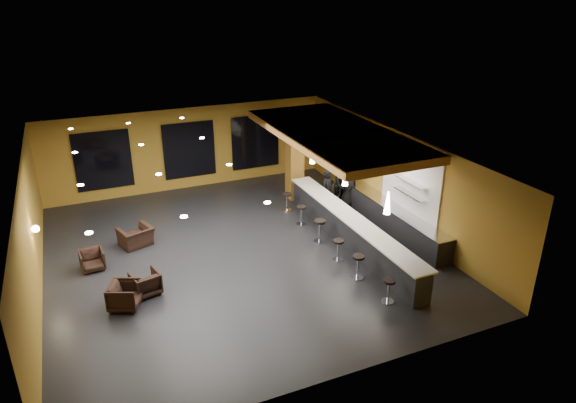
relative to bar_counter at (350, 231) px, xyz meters
name	(u,v)px	position (x,y,z in m)	size (l,w,h in m)	color
floor	(239,253)	(-3.65, 1.00, -0.55)	(12.00, 13.00, 0.10)	black
ceiling	(235,150)	(-3.65, 1.00, 3.05)	(12.00, 13.00, 0.10)	black
wall_back	(189,148)	(-3.65, 7.55, 1.25)	(12.00, 0.10, 3.50)	olive
wall_front	(335,317)	(-3.65, -5.55, 1.25)	(12.00, 0.10, 3.50)	olive
wall_left	(29,239)	(-9.70, 1.00, 1.25)	(0.10, 13.00, 3.50)	olive
wall_right	(396,178)	(2.40, 1.00, 1.25)	(0.10, 13.00, 3.50)	olive
wood_soffit	(334,134)	(0.35, 2.00, 2.86)	(3.60, 8.00, 0.28)	#A97131
window_left	(103,161)	(-7.15, 7.44, 1.20)	(2.20, 0.06, 2.40)	black
window_center	(189,150)	(-3.65, 7.44, 1.20)	(2.20, 0.06, 2.40)	black
window_right	(255,142)	(-0.65, 7.44, 1.20)	(2.20, 0.06, 2.40)	black
tile_backsplash	(411,180)	(2.31, 0.00, 1.50)	(0.06, 3.20, 2.40)	white
bar_counter	(350,231)	(0.00, 0.00, 0.00)	(0.60, 8.00, 1.00)	black
bar_top	(351,217)	(0.00, 0.00, 0.52)	(0.78, 8.10, 0.05)	silver
prep_counter	(391,218)	(2.00, 0.50, -0.07)	(0.70, 6.00, 0.86)	black
prep_top	(392,206)	(2.00, 0.50, 0.39)	(0.72, 6.00, 0.03)	silver
wall_shelf_lower	(410,194)	(2.17, -0.20, 1.10)	(0.30, 1.50, 0.03)	silver
wall_shelf_upper	(411,182)	(2.17, -0.20, 1.55)	(0.30, 1.50, 0.03)	silver
column	(295,157)	(0.00, 4.60, 1.25)	(0.60, 0.60, 3.50)	brown
wall_sconce	(35,229)	(-9.53, 1.50, 1.30)	(0.22, 0.22, 0.22)	#FFE5B2
pendant_0	(388,203)	(0.00, -2.00, 1.85)	(0.20, 0.20, 0.70)	white
pendant_1	(345,176)	(0.00, 0.50, 1.85)	(0.20, 0.20, 0.70)	white
pendant_2	(312,154)	(0.00, 3.00, 1.85)	(0.20, 0.20, 0.70)	white
staff_a	(328,190)	(0.66, 2.89, 0.33)	(0.61, 0.40, 1.66)	black
staff_b	(342,185)	(1.46, 3.23, 0.32)	(0.79, 0.62, 1.63)	black
staff_c	(348,188)	(1.58, 2.93, 0.28)	(0.76, 0.50, 1.56)	black
armchair_a	(125,295)	(-7.51, -0.73, -0.13)	(0.79, 0.81, 0.74)	black
armchair_b	(146,283)	(-6.88, -0.26, -0.15)	(0.74, 0.76, 0.69)	black
armchair_c	(92,260)	(-8.18, 1.79, -0.18)	(0.69, 0.71, 0.65)	black
armchair_d	(136,237)	(-6.69, 2.86, -0.17)	(1.03, 0.90, 0.67)	black
bar_stool_0	(389,288)	(-0.73, -3.42, -0.04)	(0.36, 0.36, 0.72)	silver
bar_stool_1	(358,264)	(-0.86, -1.97, -0.01)	(0.39, 0.39, 0.77)	silver
bar_stool_2	(338,247)	(-0.88, -0.77, -0.04)	(0.36, 0.36, 0.71)	silver
bar_stool_3	(320,228)	(-0.85, 0.61, 0.02)	(0.41, 0.41, 0.81)	silver
bar_stool_4	(301,213)	(-0.85, 2.11, -0.03)	(0.37, 0.37, 0.73)	silver
bar_stool_5	(287,200)	(-0.83, 3.47, -0.04)	(0.37, 0.37, 0.72)	silver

